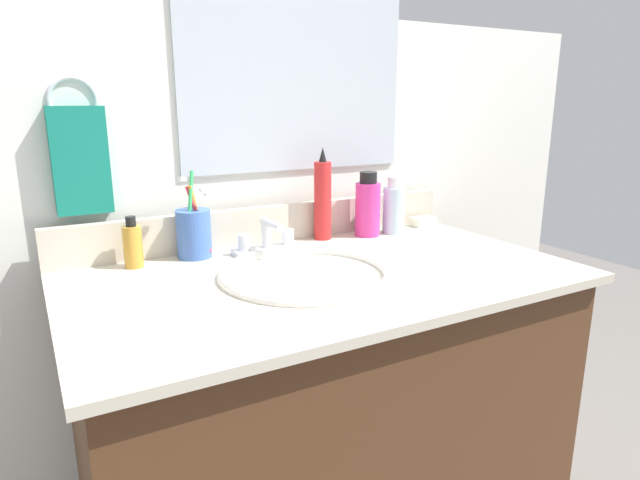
{
  "coord_description": "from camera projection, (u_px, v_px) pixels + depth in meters",
  "views": [
    {
      "loc": [
        -0.52,
        -0.91,
        1.09
      ],
      "look_at": [
        -0.01,
        0.0,
        0.82
      ],
      "focal_mm": 30.28,
      "sensor_mm": 36.0,
      "label": 1
    }
  ],
  "objects": [
    {
      "name": "vanity_cabinet",
      "position": [
        325.0,
        437.0,
        1.2
      ],
      "size": [
        0.98,
        0.54,
        0.73
      ],
      "primitive_type": "cube",
      "color": "#4C2D19",
      "rests_on": "ground_plane"
    },
    {
      "name": "countertop",
      "position": [
        326.0,
        277.0,
        1.1
      ],
      "size": [
        1.02,
        0.59,
        0.02
      ],
      "primitive_type": "cube",
      "color": "beige",
      "rests_on": "vanity_cabinet"
    },
    {
      "name": "backsplash",
      "position": [
        269.0,
        224.0,
        1.33
      ],
      "size": [
        1.02,
        0.02,
        0.09
      ],
      "primitive_type": "cube",
      "color": "beige",
      "rests_on": "countertop"
    },
    {
      "name": "back_wall",
      "position": [
        261.0,
        274.0,
        1.42
      ],
      "size": [
        2.12,
        0.04,
        1.3
      ],
      "primitive_type": "cube",
      "color": "silver",
      "rests_on": "ground_plane"
    },
    {
      "name": "mirror_panel",
      "position": [
        296.0,
        54.0,
        1.31
      ],
      "size": [
        0.6,
        0.01,
        0.56
      ],
      "primitive_type": "cube",
      "color": "#B2BCC6"
    },
    {
      "name": "towel_ring",
      "position": [
        73.0,
        101.0,
        1.09
      ],
      "size": [
        0.1,
        0.01,
        0.1
      ],
      "primitive_type": "torus",
      "rotation": [
        1.57,
        0.0,
        0.0
      ],
      "color": "silver"
    },
    {
      "name": "hand_towel",
      "position": [
        80.0,
        161.0,
        1.11
      ],
      "size": [
        0.11,
        0.04,
        0.22
      ],
      "primitive_type": "cube",
      "color": "#147260"
    },
    {
      "name": "sink_basin",
      "position": [
        307.0,
        290.0,
        1.09
      ],
      "size": [
        0.35,
        0.35,
        0.11
      ],
      "color": "white",
      "rests_on": "countertop"
    },
    {
      "name": "faucet",
      "position": [
        268.0,
        241.0,
        1.24
      ],
      "size": [
        0.16,
        0.1,
        0.08
      ],
      "color": "silver",
      "rests_on": "countertop"
    },
    {
      "name": "bottle_gel_clear",
      "position": [
        394.0,
        208.0,
        1.41
      ],
      "size": [
        0.06,
        0.06,
        0.15
      ],
      "color": "silver",
      "rests_on": "countertop"
    },
    {
      "name": "bottle_spray_red",
      "position": [
        323.0,
        199.0,
        1.34
      ],
      "size": [
        0.04,
        0.04,
        0.23
      ],
      "color": "red",
      "rests_on": "countertop"
    },
    {
      "name": "bottle_oil_amber",
      "position": [
        133.0,
        245.0,
        1.13
      ],
      "size": [
        0.04,
        0.04,
        0.11
      ],
      "color": "gold",
      "rests_on": "countertop"
    },
    {
      "name": "bottle_soap_pink",
      "position": [
        368.0,
        207.0,
        1.38
      ],
      "size": [
        0.06,
        0.06,
        0.17
      ],
      "color": "#D8338C",
      "rests_on": "countertop"
    },
    {
      "name": "cup_blue_plastic",
      "position": [
        194.0,
        233.0,
        1.2
      ],
      "size": [
        0.08,
        0.08,
        0.19
      ],
      "color": "#3F66B7",
      "rests_on": "countertop"
    },
    {
      "name": "soap_bar",
      "position": [
        423.0,
        222.0,
        1.51
      ],
      "size": [
        0.06,
        0.04,
        0.02
      ],
      "primitive_type": "cube",
      "color": "white",
      "rests_on": "countertop"
    }
  ]
}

